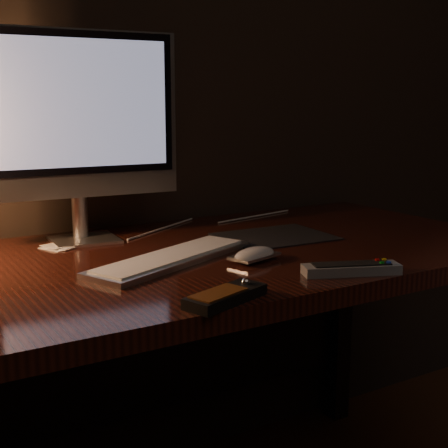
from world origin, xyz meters
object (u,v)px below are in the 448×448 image
media_remote (226,296)px  tv_remote (351,269)px  mouse (255,257)px  keyboard (172,258)px  desk (174,300)px  monitor (80,119)px

media_remote → tv_remote: media_remote is taller
mouse → keyboard: bearing=132.9°
mouse → tv_remote: tv_remote is taller
tv_remote → desk: bearing=139.7°
desk → mouse: mouse is taller
keyboard → mouse: (0.15, -0.09, 0.00)m
monitor → media_remote: bearing=-80.7°
desk → monitor: size_ratio=3.21×
desk → keyboard: size_ratio=3.78×
keyboard → mouse: 0.18m
monitor → media_remote: (0.05, -0.58, -0.28)m
monitor → mouse: (0.25, -0.37, -0.28)m
keyboard → mouse: mouse is taller
desk → media_remote: media_remote is taller
media_remote → desk: bearing=56.6°
mouse → media_remote: 0.28m
media_remote → monitor: bearing=76.1°
mouse → tv_remote: size_ratio=0.56×
mouse → media_remote: bearing=-149.6°
desk → tv_remote: tv_remote is taller
monitor → keyboard: (0.10, -0.28, -0.29)m
mouse → media_remote: media_remote is taller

